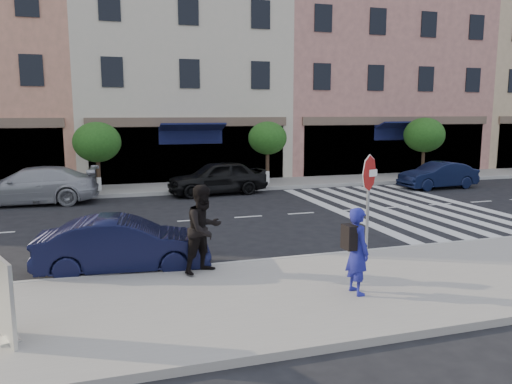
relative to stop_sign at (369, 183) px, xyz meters
name	(u,v)px	position (x,y,z in m)	size (l,w,h in m)	color
ground	(289,246)	(-1.19, 2.13, -1.99)	(120.00, 120.00, 0.00)	black
sidewalk_near	(355,289)	(-1.19, -1.62, -1.91)	(60.00, 4.50, 0.15)	gray
sidewalk_far	(207,186)	(-1.19, 13.13, -1.91)	(60.00, 3.00, 0.15)	gray
building_centre	(176,79)	(-1.69, 19.13, 3.51)	(11.00, 9.00, 11.00)	beige
building_east_mid	(362,67)	(10.31, 19.13, 4.51)	(13.00, 9.00, 13.00)	tan
street_tree_wb	(97,142)	(-6.19, 12.93, 0.32)	(2.10, 2.10, 3.06)	#473323
street_tree_c	(268,138)	(1.81, 12.93, 0.37)	(1.90, 1.90, 3.04)	#473323
street_tree_ea	(424,135)	(10.81, 12.93, 0.41)	(2.20, 2.20, 3.19)	#473323
stop_sign	(369,183)	(0.00, 0.00, 0.00)	(0.85, 0.31, 2.53)	gray
photographer	(357,251)	(-1.38, -2.03, -0.98)	(0.62, 0.41, 1.71)	navy
walker	(204,229)	(-3.96, 0.13, -0.86)	(0.95, 0.74, 1.96)	black
poster_board	(6,302)	(-7.54, -2.29, -1.19)	(0.40, 0.82, 1.33)	beige
car_near_mid	(124,245)	(-5.63, 1.15, -1.34)	(1.36, 3.89, 1.28)	black
car_far_left	(32,186)	(-8.75, 11.09, -1.24)	(2.08, 5.11, 1.48)	#9C9DA1
car_far_mid	(217,177)	(-1.13, 11.23, -1.23)	(1.78, 4.42, 1.50)	black
car_far_right	(438,175)	(9.40, 9.73, -1.35)	(1.34, 3.85, 1.27)	black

